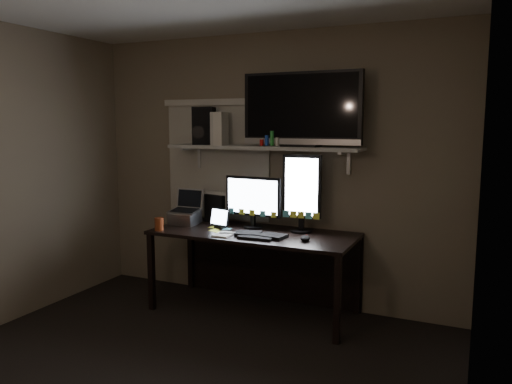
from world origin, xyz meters
The scene contains 19 objects.
back_wall centered at (0.00, 1.80, 1.25)m, with size 3.60×3.60×0.00m, color #6D5F4E.
right_wall centered at (1.80, 0.00, 1.25)m, with size 3.60×3.60×0.00m, color #6D5F4E.
window_blinds centered at (-0.55, 1.79, 1.30)m, with size 1.10×0.02×1.10m, color beige.
desk centered at (0.00, 1.55, 0.55)m, with size 1.80×0.75×0.73m.
wall_shelf centered at (0.00, 1.62, 1.46)m, with size 1.80×0.35×0.03m, color #A8A8A3.
monitor_landscape centered at (-0.07, 1.58, 0.97)m, with size 0.55×0.06×0.48m, color black.
monitor_portrait centered at (0.39, 1.60, 1.08)m, with size 0.35×0.07×0.69m, color black.
keyboard centered at (0.13, 1.29, 0.74)m, with size 0.45×0.18×0.03m, color black.
mouse centered at (0.53, 1.30, 0.75)m, with size 0.08×0.12×0.04m, color black.
notepad centered at (-0.18, 1.21, 0.74)m, with size 0.14×0.20×0.01m, color silver.
tablet centered at (-0.34, 1.44, 0.82)m, with size 0.22×0.09×0.19m, color black.
file_sorter centered at (-0.50, 1.67, 0.87)m, with size 0.23×0.10×0.29m, color black.
laptop centered at (-0.73, 1.46, 0.89)m, with size 0.29×0.23×0.32m, color #B0B1B5.
cup centered at (-0.79, 1.13, 0.79)m, with size 0.08×0.08×0.12m, color maroon.
sticky_notes centered at (-0.29, 1.36, 0.73)m, with size 0.30×0.22×0.00m, color #EDF642, non-canonical shape.
tv centered at (0.37, 1.62, 1.80)m, with size 1.06×0.19×0.64m, color black.
game_console centered at (-0.41, 1.60, 1.63)m, with size 0.08×0.25×0.30m, color beige.
speaker centered at (-0.61, 1.64, 1.66)m, with size 0.19×0.23×0.35m, color black.
bottles centered at (0.08, 1.58, 1.54)m, with size 0.20×0.05×0.13m, color #A50F0C, non-canonical shape.
Camera 1 is at (1.81, -2.48, 1.69)m, focal length 35.00 mm.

